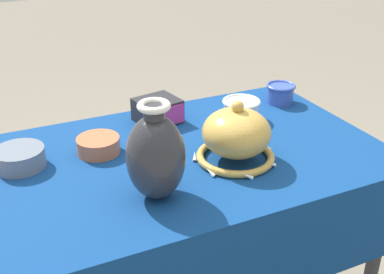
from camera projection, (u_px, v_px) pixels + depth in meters
name	position (u px, v px, depth m)	size (l,w,h in m)	color
display_table	(190.00, 178.00, 1.49)	(1.18, 0.75, 0.78)	#38383D
vase_tall_bulbous	(156.00, 156.00, 1.20)	(0.15, 0.15, 0.26)	#2D2D33
vase_dome_bell	(236.00, 137.00, 1.39)	(0.24, 0.25, 0.19)	gold
mosaic_tile_box	(158.00, 111.00, 1.65)	(0.16, 0.16, 0.08)	#232328
pot_squat_terracotta	(98.00, 145.00, 1.45)	(0.13, 0.13, 0.05)	#BC6642
pot_squat_slate	(20.00, 158.00, 1.37)	(0.14, 0.14, 0.06)	slate
cup_wide_cobalt	(280.00, 93.00, 1.80)	(0.11, 0.11, 0.07)	#3851A8
cup_wide_porcelain	(241.00, 109.00, 1.66)	(0.13, 0.13, 0.07)	white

